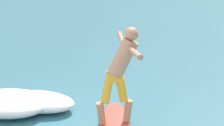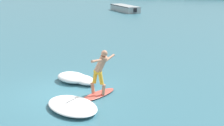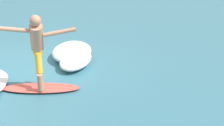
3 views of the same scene
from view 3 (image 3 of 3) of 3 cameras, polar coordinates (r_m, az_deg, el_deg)
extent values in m
plane|color=#356C7D|center=(10.00, -13.70, -1.07)|extent=(200.00, 200.00, 0.00)
ellipsoid|color=#DD5043|center=(8.81, -10.82, -3.74)|extent=(1.17, 1.87, 0.09)
ellipsoid|color=#DD5043|center=(9.02, -16.57, -3.67)|extent=(0.37, 0.34, 0.07)
ellipsoid|color=#2D2D33|center=(8.81, -10.82, -3.74)|extent=(1.18, 1.89, 0.04)
cone|color=black|center=(8.75, -6.01, -4.40)|extent=(0.06, 0.06, 0.14)
cone|color=black|center=(8.90, -6.73, -3.97)|extent=(0.06, 0.06, 0.14)
cone|color=black|center=(8.63, -6.94, -4.84)|extent=(0.06, 0.06, 0.14)
cylinder|color=tan|center=(8.48, -10.88, -2.94)|extent=(0.20, 0.16, 0.42)
cylinder|color=gold|center=(8.42, -11.11, -0.02)|extent=(0.25, 0.18, 0.46)
cylinder|color=tan|center=(8.93, -10.99, -1.66)|extent=(0.20, 0.16, 0.42)
cylinder|color=gold|center=(8.67, -11.17, 0.62)|extent=(0.25, 0.18, 0.46)
cube|color=gold|center=(8.45, -11.27, 1.94)|extent=(0.29, 0.24, 0.16)
cylinder|color=tan|center=(8.21, -11.41, 3.81)|extent=(0.58, 0.37, 0.72)
sphere|color=tan|center=(7.95, -11.60, 6.35)|extent=(0.24, 0.24, 0.24)
cylinder|color=tan|center=(8.09, -7.99, 4.67)|extent=(0.24, 0.71, 0.21)
cylinder|color=tan|center=(8.05, -15.00, 4.96)|extent=(0.22, 0.71, 0.20)
ellipsoid|color=white|center=(10.49, -6.12, 1.71)|extent=(1.84, 1.62, 0.39)
ellipsoid|color=white|center=(10.00, -5.54, 0.49)|extent=(1.63, 1.44, 0.33)
camera|label=1|loc=(12.76, -55.65, 15.78)|focal=85.00mm
camera|label=2|loc=(10.14, -90.41, 3.72)|focal=50.00mm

